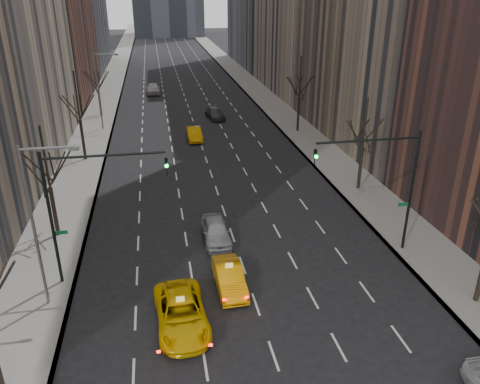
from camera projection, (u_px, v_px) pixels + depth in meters
sidewalk_left at (109, 90)px, 79.56m from camera, size 4.50×320.00×0.15m
sidewalk_right at (250, 85)px, 83.58m from camera, size 4.50×320.00×0.15m
tree_lw_b at (50, 187)px, 31.27m from camera, size 3.36×3.50×7.82m
tree_lw_c at (80, 121)px, 45.56m from camera, size 3.36×3.50×8.74m
tree_lw_d at (98, 90)px, 61.98m from camera, size 3.36×3.50×7.36m
tree_rw_b at (362, 149)px, 38.81m from camera, size 3.36×3.50×7.82m
tree_rw_c at (299, 99)px, 54.91m from camera, size 3.36×3.50×8.74m
traffic_mast_left at (80, 196)px, 25.62m from camera, size 6.69×0.39×8.00m
traffic_mast_right at (389, 174)px, 28.61m from camera, size 6.69×0.39×8.00m
streetlight_near at (38, 212)px, 23.49m from camera, size 2.83×0.22×9.00m
streetlight_far at (101, 84)px, 55.03m from camera, size 2.83×0.22×9.00m
taxi_suv at (181, 313)px, 23.82m from camera, size 2.81×5.59×1.52m
taxi_sedan at (229, 278)px, 26.83m from camera, size 1.62×4.34×1.42m
silver_sedan_ahead at (216, 231)px, 31.87m from camera, size 1.82×4.44×1.51m
far_taxi at (194, 134)px, 53.20m from camera, size 1.60×4.39×1.44m
far_suv_grey at (215, 113)px, 61.98m from camera, size 2.53×4.96×1.38m
far_car_white at (153, 89)px, 76.37m from camera, size 2.07×5.05×1.71m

